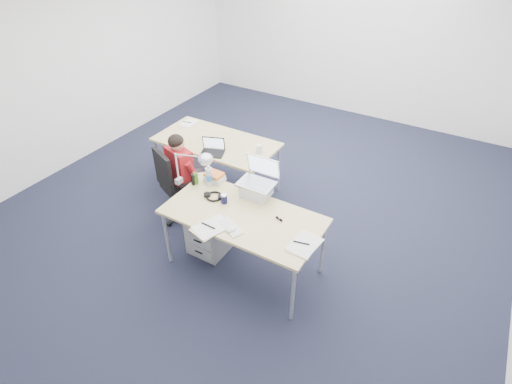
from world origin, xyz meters
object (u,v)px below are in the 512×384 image
seated_person (190,173)px  bear_figurine (196,178)px  book_stack (214,177)px  desk_lamp (188,167)px  desk_far (216,144)px  headphones (214,196)px  cordless_phone (193,180)px  wireless_keyboard (230,227)px  dark_laptop (212,147)px  computer_mouse (232,229)px  silver_laptop (256,180)px  office_chair (181,198)px  desk_near (243,218)px  can_koozie (224,199)px  water_bottle (209,175)px  sunglasses (279,219)px  far_cup (259,149)px  drawer_pedestal_far (185,157)px  drawer_pedestal_near (212,228)px

seated_person → bear_figurine: 0.53m
book_stack → desk_lamp: 0.36m
desk_far → book_stack: bearing=-55.7°
headphones → cordless_phone: (-0.33, 0.07, 0.05)m
wireless_keyboard → dark_laptop: dark_laptop is taller
wireless_keyboard → computer_mouse: 0.05m
silver_laptop → desk_lamp: (-0.70, -0.24, 0.06)m
seated_person → wireless_keyboard: bearing=-16.5°
desk_far → office_chair: office_chair is taller
seated_person → silver_laptop: bearing=8.6°
desk_near → can_koozie: (-0.27, 0.07, 0.10)m
water_bottle → sunglasses: 0.96m
wireless_keyboard → silver_laptop: bearing=120.1°
desk_near → can_koozie: size_ratio=15.09×
dark_laptop → far_cup: (0.49, 0.32, -0.05)m
office_chair → far_cup: size_ratio=8.77×
bear_figurine → dark_laptop: (-0.22, 0.61, 0.03)m
can_koozie → computer_mouse: bearing=-46.8°
seated_person → desk_lamp: bearing=-31.7°
seated_person → desk_lamp: 0.68m
silver_laptop → cordless_phone: bearing=-166.5°
silver_laptop → office_chair: bearing=177.9°
drawer_pedestal_far → cordless_phone: bearing=-45.7°
desk_lamp → far_cup: (0.28, 1.02, -0.20)m
office_chair → sunglasses: (1.49, -0.25, 0.47)m
wireless_keyboard → desk_lamp: 0.86m
cordless_phone → computer_mouse: bearing=-3.2°
desk_near → desk_far: same height
drawer_pedestal_far → far_cup: bearing=-0.9°
can_koozie → bear_figurine: 0.49m
wireless_keyboard → bear_figurine: bearing=174.6°
bear_figurine → desk_lamp: bearing=-92.1°
drawer_pedestal_far → bear_figurine: bear_figurine is taller
dark_laptop → seated_person: bearing=-136.4°
book_stack → cordless_phone: cordless_phone is taller
wireless_keyboard → bear_figurine: 0.86m
desk_near → seated_person: seated_person is taller
desk_far → dark_laptop: dark_laptop is taller
office_chair → far_cup: bearing=72.7°
bear_figurine → sunglasses: bearing=-1.2°
seated_person → silver_laptop: silver_laptop is taller
drawer_pedestal_near → office_chair: bearing=157.6°
book_stack → water_bottle: bearing=-91.7°
drawer_pedestal_near → wireless_keyboard: wireless_keyboard is taller
desk_lamp → can_koozie: bearing=-14.3°
sunglasses → dark_laptop: bearing=168.2°
wireless_keyboard → can_koozie: (-0.27, 0.29, 0.05)m
book_stack → desk_lamp: (-0.16, -0.24, 0.21)m
can_koozie → cordless_phone: (-0.48, 0.10, 0.01)m
silver_laptop → desk_far: bearing=142.8°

